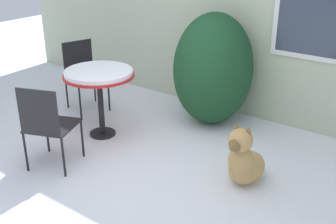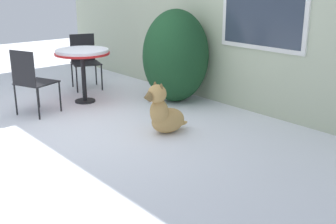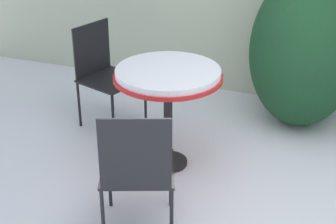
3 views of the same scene
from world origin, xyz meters
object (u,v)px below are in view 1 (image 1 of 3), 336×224
Objects in this scene: dog at (244,161)px; patio_chair_near_table at (83,73)px; patio_table at (99,78)px; patio_chair_far_side at (48,123)px.

patio_chair_near_table is at bearing 173.48° from dog.
dog is at bearing 1.07° from patio_table.
dog is at bearing -173.91° from patio_chair_far_side.
patio_table is 0.89× the size of patio_chair_far_side.
patio_table is at bearing -176.02° from dog.
patio_table is 1.94m from dog.
patio_chair_far_side is at bearing -149.75° from dog.
dog is (2.68, -0.44, -0.26)m from patio_chair_near_table.
patio_chair_near_table and patio_chair_far_side have the same top height.
patio_table is at bearing -103.35° from patio_chair_near_table.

